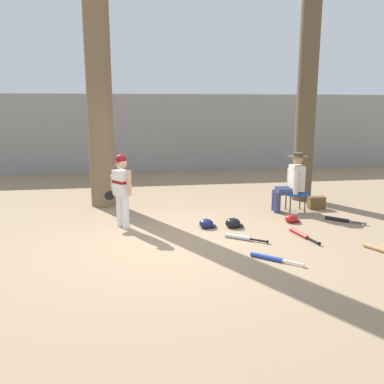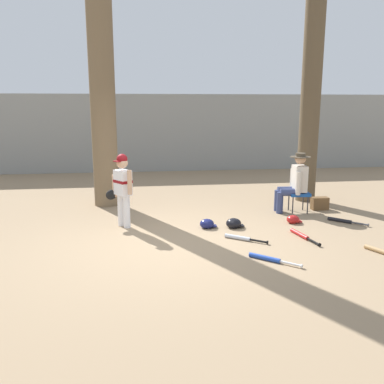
{
  "view_description": "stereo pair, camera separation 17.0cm",
  "coord_description": "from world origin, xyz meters",
  "px_view_note": "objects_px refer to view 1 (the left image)",
  "views": [
    {
      "loc": [
        -0.63,
        -6.1,
        2.13
      ],
      "look_at": [
        0.37,
        0.35,
        0.75
      ],
      "focal_mm": 38.51,
      "sensor_mm": 36.0,
      "label": 1
    },
    {
      "loc": [
        -0.46,
        -6.12,
        2.13
      ],
      "look_at": [
        0.37,
        0.35,
        0.75
      ],
      "focal_mm": 38.51,
      "sensor_mm": 36.0,
      "label": 2
    }
  ],
  "objects_px": {
    "bat_black_composite": "(340,220)",
    "batting_helmet_red": "(291,219)",
    "bat_wood_tan": "(381,250)",
    "batting_helmet_navy": "(206,224)",
    "bat_red_barrel": "(301,234)",
    "handbag_beside_stool": "(316,203)",
    "tree_behind_spectator": "(308,78)",
    "bat_aluminum_silver": "(241,238)",
    "folding_stool": "(296,194)",
    "young_ballplayer": "(121,186)",
    "bat_blue_youth": "(270,258)",
    "batting_helmet_black": "(233,223)",
    "tree_near_player": "(98,77)",
    "seated_spectator": "(292,180)"
  },
  "relations": [
    {
      "from": "bat_black_composite",
      "to": "batting_helmet_red",
      "type": "xyz_separation_m",
      "value": [
        -0.93,
        0.08,
        0.04
      ]
    },
    {
      "from": "bat_wood_tan",
      "to": "batting_helmet_navy",
      "type": "bearing_deg",
      "value": 145.41
    },
    {
      "from": "bat_red_barrel",
      "to": "batting_helmet_navy",
      "type": "relative_size",
      "value": 2.69
    },
    {
      "from": "handbag_beside_stool",
      "to": "batting_helmet_red",
      "type": "bearing_deg",
      "value": -135.46
    },
    {
      "from": "tree_behind_spectator",
      "to": "batting_helmet_navy",
      "type": "xyz_separation_m",
      "value": [
        -2.58,
        -1.89,
        -2.63
      ]
    },
    {
      "from": "bat_aluminum_silver",
      "to": "bat_wood_tan",
      "type": "relative_size",
      "value": 0.89
    },
    {
      "from": "handbag_beside_stool",
      "to": "bat_aluminum_silver",
      "type": "relative_size",
      "value": 0.55
    },
    {
      "from": "bat_wood_tan",
      "to": "folding_stool",
      "type": "bearing_deg",
      "value": 97.06
    },
    {
      "from": "young_ballplayer",
      "to": "bat_blue_youth",
      "type": "bearing_deg",
      "value": -43.45
    },
    {
      "from": "handbag_beside_stool",
      "to": "bat_black_composite",
      "type": "xyz_separation_m",
      "value": [
        0.02,
        -0.98,
        -0.1
      ]
    },
    {
      "from": "young_ballplayer",
      "to": "bat_black_composite",
      "type": "height_order",
      "value": "young_ballplayer"
    },
    {
      "from": "bat_black_composite",
      "to": "batting_helmet_black",
      "type": "xyz_separation_m",
      "value": [
        -2.08,
        -0.07,
        0.05
      ]
    },
    {
      "from": "batting_helmet_navy",
      "to": "batting_helmet_red",
      "type": "xyz_separation_m",
      "value": [
        1.62,
        0.1,
        -0.01
      ]
    },
    {
      "from": "batting_helmet_black",
      "to": "batting_helmet_red",
      "type": "height_order",
      "value": "batting_helmet_black"
    },
    {
      "from": "batting_helmet_black",
      "to": "tree_behind_spectator",
      "type": "bearing_deg",
      "value": 42.46
    },
    {
      "from": "folding_stool",
      "to": "bat_blue_youth",
      "type": "relative_size",
      "value": 0.7
    },
    {
      "from": "bat_aluminum_silver",
      "to": "bat_wood_tan",
      "type": "xyz_separation_m",
      "value": [
        1.89,
        -0.88,
        0.0
      ]
    },
    {
      "from": "folding_stool",
      "to": "bat_wood_tan",
      "type": "relative_size",
      "value": 0.62
    },
    {
      "from": "bat_red_barrel",
      "to": "bat_black_composite",
      "type": "relative_size",
      "value": 1.4
    },
    {
      "from": "tree_near_player",
      "to": "bat_red_barrel",
      "type": "xyz_separation_m",
      "value": [
        3.34,
        -2.73,
        -2.67
      ]
    },
    {
      "from": "tree_near_player",
      "to": "bat_red_barrel",
      "type": "height_order",
      "value": "tree_near_player"
    },
    {
      "from": "bat_aluminum_silver",
      "to": "folding_stool",
      "type": "bearing_deg",
      "value": 45.35
    },
    {
      "from": "tree_behind_spectator",
      "to": "folding_stool",
      "type": "relative_size",
      "value": 14.07
    },
    {
      "from": "tree_near_player",
      "to": "tree_behind_spectator",
      "type": "bearing_deg",
      "value": -1.69
    },
    {
      "from": "handbag_beside_stool",
      "to": "batting_helmet_red",
      "type": "xyz_separation_m",
      "value": [
        -0.91,
        -0.9,
        -0.06
      ]
    },
    {
      "from": "tree_near_player",
      "to": "bat_aluminum_silver",
      "type": "distance_m",
      "value": 4.47
    },
    {
      "from": "batting_helmet_navy",
      "to": "batting_helmet_red",
      "type": "bearing_deg",
      "value": 3.46
    },
    {
      "from": "bat_blue_youth",
      "to": "bat_aluminum_silver",
      "type": "bearing_deg",
      "value": 99.73
    },
    {
      "from": "folding_stool",
      "to": "bat_red_barrel",
      "type": "xyz_separation_m",
      "value": [
        -0.56,
        -1.59,
        -0.33
      ]
    },
    {
      "from": "handbag_beside_stool",
      "to": "batting_helmet_red",
      "type": "distance_m",
      "value": 1.28
    },
    {
      "from": "tree_near_player",
      "to": "seated_spectator",
      "type": "bearing_deg",
      "value": -16.55
    },
    {
      "from": "bat_red_barrel",
      "to": "batting_helmet_navy",
      "type": "height_order",
      "value": "batting_helmet_navy"
    },
    {
      "from": "tree_near_player",
      "to": "bat_blue_youth",
      "type": "relative_size",
      "value": 10.18
    },
    {
      "from": "young_ballplayer",
      "to": "bat_red_barrel",
      "type": "distance_m",
      "value": 3.18
    },
    {
      "from": "seated_spectator",
      "to": "bat_blue_youth",
      "type": "distance_m",
      "value": 2.94
    },
    {
      "from": "tree_behind_spectator",
      "to": "bat_black_composite",
      "type": "bearing_deg",
      "value": -90.97
    },
    {
      "from": "handbag_beside_stool",
      "to": "bat_wood_tan",
      "type": "height_order",
      "value": "handbag_beside_stool"
    },
    {
      "from": "tree_behind_spectator",
      "to": "bat_black_composite",
      "type": "distance_m",
      "value": 3.26
    },
    {
      "from": "bat_aluminum_silver",
      "to": "batting_helmet_black",
      "type": "height_order",
      "value": "batting_helmet_black"
    },
    {
      "from": "folding_stool",
      "to": "handbag_beside_stool",
      "type": "distance_m",
      "value": 0.58
    },
    {
      "from": "bat_aluminum_silver",
      "to": "batting_helmet_black",
      "type": "bearing_deg",
      "value": 86.81
    },
    {
      "from": "young_ballplayer",
      "to": "bat_black_composite",
      "type": "distance_m",
      "value": 4.1
    },
    {
      "from": "seated_spectator",
      "to": "batting_helmet_black",
      "type": "bearing_deg",
      "value": -147.12
    },
    {
      "from": "batting_helmet_black",
      "to": "bat_aluminum_silver",
      "type": "bearing_deg",
      "value": -93.19
    },
    {
      "from": "young_ballplayer",
      "to": "batting_helmet_black",
      "type": "distance_m",
      "value": 2.08
    },
    {
      "from": "bat_black_composite",
      "to": "batting_helmet_black",
      "type": "distance_m",
      "value": 2.08
    },
    {
      "from": "folding_stool",
      "to": "batting_helmet_red",
      "type": "relative_size",
      "value": 1.56
    },
    {
      "from": "tree_behind_spectator",
      "to": "bat_red_barrel",
      "type": "xyz_separation_m",
      "value": [
        -1.13,
        -2.6,
        -2.68
      ]
    },
    {
      "from": "batting_helmet_navy",
      "to": "batting_helmet_red",
      "type": "distance_m",
      "value": 1.62
    },
    {
      "from": "batting_helmet_navy",
      "to": "seated_spectator",
      "type": "bearing_deg",
      "value": 24.82
    }
  ]
}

